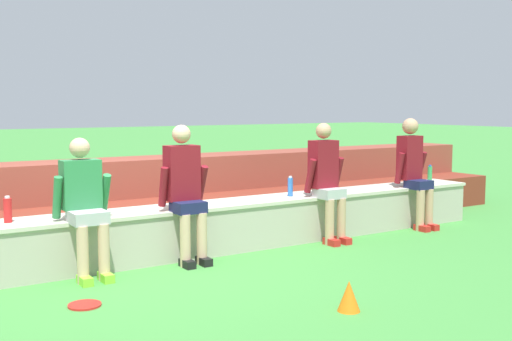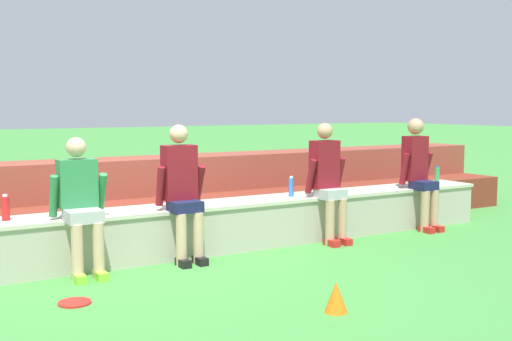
# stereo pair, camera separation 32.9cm
# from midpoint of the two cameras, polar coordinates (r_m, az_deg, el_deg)

# --- Properties ---
(ground_plane) EXTENTS (80.00, 80.00, 0.00)m
(ground_plane) POSITION_cam_midpoint_polar(r_m,az_deg,el_deg) (6.72, -11.09, -8.59)
(ground_plane) COLOR #428E3D
(stone_seating_wall) EXTENTS (9.86, 0.60, 0.55)m
(stone_seating_wall) POSITION_cam_midpoint_polar(r_m,az_deg,el_deg) (6.91, -12.01, -5.71)
(stone_seating_wall) COLOR #B7AF9E
(stone_seating_wall) RESTS_ON ground
(brick_bleachers) EXTENTS (12.92, 1.43, 0.97)m
(brick_bleachers) POSITION_cam_midpoint_polar(r_m,az_deg,el_deg) (8.14, -15.43, -3.23)
(brick_bleachers) COLOR maroon
(brick_bleachers) RESTS_ON ground
(person_far_left) EXTENTS (0.55, 0.58, 1.36)m
(person_far_left) POSITION_cam_midpoint_polar(r_m,az_deg,el_deg) (6.37, -16.64, -2.80)
(person_far_left) COLOR #DBAD89
(person_far_left) RESTS_ON ground
(person_left_of_center) EXTENTS (0.53, 0.51, 1.46)m
(person_left_of_center) POSITION_cam_midpoint_polar(r_m,az_deg,el_deg) (6.75, -7.80, -1.66)
(person_left_of_center) COLOR #DBAD89
(person_left_of_center) RESTS_ON ground
(person_center) EXTENTS (0.51, 0.49, 1.45)m
(person_center) POSITION_cam_midpoint_polar(r_m,az_deg,el_deg) (7.73, 5.20, -0.75)
(person_center) COLOR tan
(person_center) RESTS_ON ground
(person_right_of_center) EXTENTS (0.49, 0.55, 1.49)m
(person_right_of_center) POSITION_cam_midpoint_polar(r_m,az_deg,el_deg) (8.80, 13.03, 0.12)
(person_right_of_center) COLOR tan
(person_right_of_center) RESTS_ON ground
(water_bottle_mid_left) EXTENTS (0.08, 0.08, 0.26)m
(water_bottle_mid_left) POSITION_cam_midpoint_polar(r_m,az_deg,el_deg) (6.54, -22.84, -3.30)
(water_bottle_mid_left) COLOR red
(water_bottle_mid_left) RESTS_ON stone_seating_wall
(water_bottle_near_right) EXTENTS (0.06, 0.06, 0.25)m
(water_bottle_near_right) POSITION_cam_midpoint_polar(r_m,az_deg,el_deg) (7.77, 1.90, -1.47)
(water_bottle_near_right) COLOR blue
(water_bottle_near_right) RESTS_ON stone_seating_wall
(water_bottle_center_gap) EXTENTS (0.06, 0.06, 0.25)m
(water_bottle_center_gap) POSITION_cam_midpoint_polar(r_m,az_deg,el_deg) (9.49, 14.45, -0.31)
(water_bottle_center_gap) COLOR green
(water_bottle_center_gap) RESTS_ON stone_seating_wall
(frisbee) EXTENTS (0.28, 0.28, 0.02)m
(frisbee) POSITION_cam_midpoint_polar(r_m,az_deg,el_deg) (5.62, -16.87, -11.55)
(frisbee) COLOR red
(frisbee) RESTS_ON ground
(sports_cone) EXTENTS (0.19, 0.19, 0.25)m
(sports_cone) POSITION_cam_midpoint_polar(r_m,az_deg,el_deg) (5.26, 6.58, -11.19)
(sports_cone) COLOR orange
(sports_cone) RESTS_ON ground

